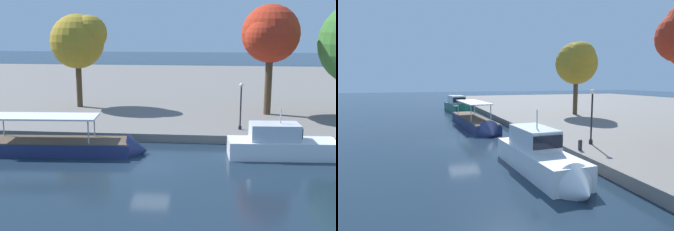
# 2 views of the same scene
# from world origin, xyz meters

# --- Properties ---
(ground_plane) EXTENTS (220.00, 220.00, 0.00)m
(ground_plane) POSITION_xyz_m (0.00, 0.00, 0.00)
(ground_plane) COLOR #192838
(motor_yacht_0) EXTENTS (10.80, 3.65, 4.52)m
(motor_yacht_0) POSITION_xyz_m (-23.65, 2.67, 0.76)
(motor_yacht_0) COLOR #14513D
(motor_yacht_0) RESTS_ON ground_plane
(tour_boat_1) EXTENTS (13.73, 3.33, 3.67)m
(tour_boat_1) POSITION_xyz_m (-7.05, 2.34, 0.40)
(tour_boat_1) COLOR navy
(tour_boat_1) RESTS_ON ground_plane
(motor_yacht_2) EXTENTS (8.56, 2.65, 4.19)m
(motor_yacht_2) POSITION_xyz_m (9.38, 2.89, 0.66)
(motor_yacht_2) COLOR white
(motor_yacht_2) RESTS_ON ground_plane
(mooring_bollard_0) EXTENTS (0.28, 0.28, 0.69)m
(mooring_bollard_0) POSITION_xyz_m (7.70, 6.34, 1.04)
(mooring_bollard_0) COLOR #2D2D33
(mooring_bollard_0) RESTS_ON dock_promenade
(lamp_post) EXTENTS (0.34, 0.34, 3.85)m
(lamp_post) POSITION_xyz_m (6.35, 8.06, 2.78)
(lamp_post) COLOR black
(lamp_post) RESTS_ON dock_promenade
(tree_1) EXTENTS (5.83, 5.47, 9.46)m
(tree_1) POSITION_xyz_m (-9.53, 16.48, 7.51)
(tree_1) COLOR #4C3823
(tree_1) RESTS_ON dock_promenade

